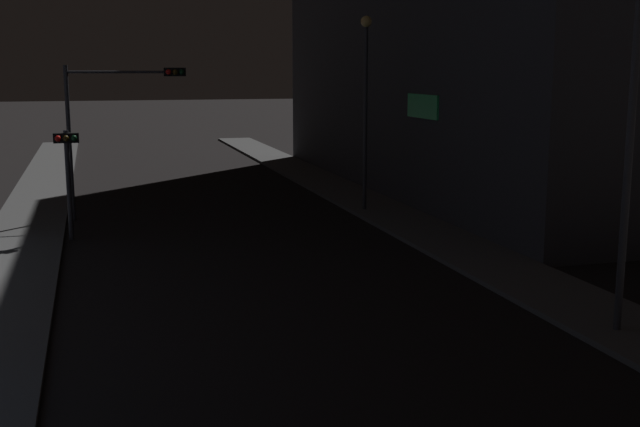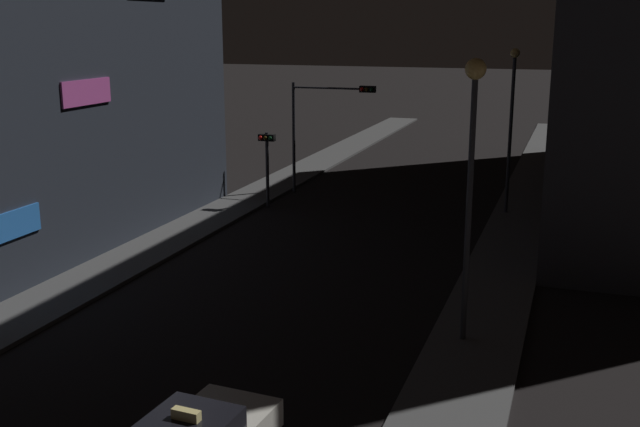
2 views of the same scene
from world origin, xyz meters
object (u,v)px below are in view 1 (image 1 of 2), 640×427
object	(u,v)px
traffic_light_left_kerb	(67,162)
street_lamp_near_block	(635,73)
street_lamp_far_block	(366,91)
traffic_light_overhead	(113,109)

from	to	relation	value
traffic_light_left_kerb	street_lamp_near_block	bearing A→B (deg)	-49.29
street_lamp_far_block	street_lamp_near_block	bearing A→B (deg)	-88.71
street_lamp_far_block	traffic_light_left_kerb	bearing A→B (deg)	-168.69
street_lamp_near_block	street_lamp_far_block	xyz separation A→B (m)	(-0.35, 15.37, -0.75)
traffic_light_left_kerb	street_lamp_far_block	xyz separation A→B (m)	(10.99, 2.20, 2.14)
traffic_light_overhead	street_lamp_far_block	xyz separation A→B (m)	(9.39, -1.39, 0.64)
street_lamp_near_block	traffic_light_overhead	bearing A→B (deg)	120.15
traffic_light_overhead	street_lamp_near_block	size ratio (longest dim) A/B	0.75
street_lamp_near_block	street_lamp_far_block	world-z (taller)	street_lamp_near_block
traffic_light_overhead	street_lamp_far_block	distance (m)	9.51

